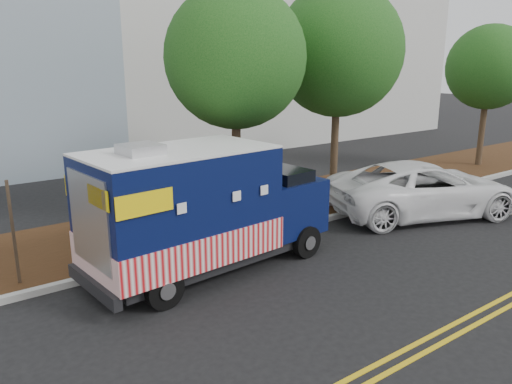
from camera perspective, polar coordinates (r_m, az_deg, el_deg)
ground at (r=11.99m, az=-0.75°, el=-8.45°), size 120.00×120.00×0.00m
curb at (r=13.05m, az=-4.34°, el=-6.16°), size 120.00×0.18×0.15m
mulch_strip at (r=14.77m, az=-8.67°, el=-3.74°), size 120.00×4.00×0.15m
centerline_near at (r=9.15m, az=16.43°, el=-17.01°), size 120.00×0.10×0.01m
centerline_far at (r=9.03m, az=17.74°, el=-17.59°), size 120.00×0.10×0.01m
tree_b at (r=14.22m, az=-2.37°, el=15.05°), size 3.93×3.93×6.77m
tree_c at (r=17.53m, az=9.39°, el=15.56°), size 4.37×4.37×7.21m
tree_d at (r=24.39m, az=25.10°, el=12.76°), size 3.62×3.62×6.25m
sign_post at (r=11.56m, az=-25.96°, el=-4.56°), size 0.06×0.06×2.40m
food_truck at (r=11.30m, az=-6.41°, el=-2.37°), size 6.09×2.70×3.13m
white_car at (r=16.45m, az=18.64°, el=0.34°), size 6.64×4.77×1.68m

